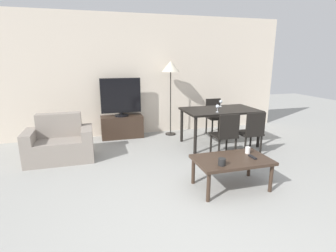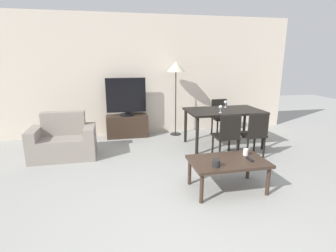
{
  "view_description": "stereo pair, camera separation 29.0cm",
  "coord_description": "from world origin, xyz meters",
  "px_view_note": "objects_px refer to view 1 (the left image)",
  "views": [
    {
      "loc": [
        -1.02,
        -2.11,
        1.75
      ],
      "look_at": [
        0.16,
        1.96,
        0.65
      ],
      "focal_mm": 28.0,
      "sensor_mm": 36.0,
      "label": 1
    },
    {
      "loc": [
        -0.74,
        -2.18,
        1.75
      ],
      "look_at": [
        0.16,
        1.96,
        0.65
      ],
      "focal_mm": 28.0,
      "sensor_mm": 36.0,
      "label": 2
    }
  ],
  "objects_px": {
    "floor_lamp": "(171,70)",
    "wine_glass_left": "(221,102)",
    "dining_chair_far": "(215,115)",
    "cup_white_near": "(248,150)",
    "remote_primary": "(253,157)",
    "wine_glass_center": "(218,107)",
    "armchair": "(60,144)",
    "dining_chair_near_right": "(251,131)",
    "tv_stand": "(122,127)",
    "cup_colored_far": "(222,162)",
    "dining_table": "(220,113)",
    "coffee_table": "(232,162)",
    "dining_chair_near": "(226,133)",
    "tv": "(121,97)"
  },
  "relations": [
    {
      "from": "armchair",
      "to": "dining_chair_near_right",
      "type": "distance_m",
      "value": 3.42
    },
    {
      "from": "coffee_table",
      "to": "dining_chair_far",
      "type": "distance_m",
      "value": 2.71
    },
    {
      "from": "dining_chair_near",
      "to": "dining_chair_far",
      "type": "height_order",
      "value": "same"
    },
    {
      "from": "tv",
      "to": "cup_white_near",
      "type": "distance_m",
      "value": 3.12
    },
    {
      "from": "dining_chair_near_right",
      "to": "remote_primary",
      "type": "bearing_deg",
      "value": -122.57
    },
    {
      "from": "coffee_table",
      "to": "cup_colored_far",
      "type": "relative_size",
      "value": 10.63
    },
    {
      "from": "floor_lamp",
      "to": "wine_glass_left",
      "type": "xyz_separation_m",
      "value": [
        0.9,
        -0.73,
        -0.65
      ]
    },
    {
      "from": "dining_chair_near_right",
      "to": "wine_glass_left",
      "type": "xyz_separation_m",
      "value": [
        -0.12,
        1.0,
        0.39
      ]
    },
    {
      "from": "tv_stand",
      "to": "floor_lamp",
      "type": "height_order",
      "value": "floor_lamp"
    },
    {
      "from": "tv",
      "to": "dining_chair_far",
      "type": "distance_m",
      "value": 2.2
    },
    {
      "from": "remote_primary",
      "to": "wine_glass_center",
      "type": "distance_m",
      "value": 1.63
    },
    {
      "from": "tv",
      "to": "wine_glass_center",
      "type": "bearing_deg",
      "value": -37.95
    },
    {
      "from": "armchair",
      "to": "tv_stand",
      "type": "bearing_deg",
      "value": 41.42
    },
    {
      "from": "tv_stand",
      "to": "cup_white_near",
      "type": "distance_m",
      "value": 3.1
    },
    {
      "from": "dining_table",
      "to": "wine_glass_center",
      "type": "relative_size",
      "value": 10.18
    },
    {
      "from": "dining_chair_far",
      "to": "dining_chair_near_right",
      "type": "distance_m",
      "value": 1.5
    },
    {
      "from": "tv_stand",
      "to": "cup_white_near",
      "type": "relative_size",
      "value": 9.87
    },
    {
      "from": "cup_white_near",
      "to": "dining_table",
      "type": "bearing_deg",
      "value": 76.62
    },
    {
      "from": "cup_white_near",
      "to": "cup_colored_far",
      "type": "distance_m",
      "value": 0.63
    },
    {
      "from": "coffee_table",
      "to": "dining_chair_near",
      "type": "height_order",
      "value": "dining_chair_near"
    },
    {
      "from": "armchair",
      "to": "wine_glass_left",
      "type": "height_order",
      "value": "wine_glass_left"
    },
    {
      "from": "floor_lamp",
      "to": "remote_primary",
      "type": "xyz_separation_m",
      "value": [
        0.33,
        -2.8,
        -1.06
      ]
    },
    {
      "from": "coffee_table",
      "to": "dining_chair_near_right",
      "type": "distance_m",
      "value": 1.41
    },
    {
      "from": "remote_primary",
      "to": "wine_glass_center",
      "type": "bearing_deg",
      "value": 81.51
    },
    {
      "from": "armchair",
      "to": "dining_table",
      "type": "distance_m",
      "value": 3.1
    },
    {
      "from": "dining_chair_near",
      "to": "dining_table",
      "type": "bearing_deg",
      "value": 70.91
    },
    {
      "from": "cup_white_near",
      "to": "cup_colored_far",
      "type": "height_order",
      "value": "same"
    },
    {
      "from": "dining_chair_far",
      "to": "cup_white_near",
      "type": "bearing_deg",
      "value": -105.2
    },
    {
      "from": "wine_glass_center",
      "to": "cup_colored_far",
      "type": "bearing_deg",
      "value": -114.32
    },
    {
      "from": "armchair",
      "to": "dining_table",
      "type": "height_order",
      "value": "armchair"
    },
    {
      "from": "floor_lamp",
      "to": "wine_glass_left",
      "type": "relative_size",
      "value": 11.56
    },
    {
      "from": "coffee_table",
      "to": "dining_chair_near",
      "type": "xyz_separation_m",
      "value": [
        0.45,
        1.02,
        0.08
      ]
    },
    {
      "from": "dining_chair_near_right",
      "to": "dining_table",
      "type": "bearing_deg",
      "value": 109.09
    },
    {
      "from": "coffee_table",
      "to": "dining_table",
      "type": "height_order",
      "value": "dining_table"
    },
    {
      "from": "armchair",
      "to": "wine_glass_left",
      "type": "relative_size",
      "value": 7.64
    },
    {
      "from": "cup_white_near",
      "to": "dining_chair_near",
      "type": "bearing_deg",
      "value": 81.61
    },
    {
      "from": "tv_stand",
      "to": "dining_chair_near",
      "type": "xyz_separation_m",
      "value": [
        1.61,
        -1.81,
        0.22
      ]
    },
    {
      "from": "floor_lamp",
      "to": "wine_glass_center",
      "type": "distance_m",
      "value": 1.51
    },
    {
      "from": "dining_chair_far",
      "to": "floor_lamp",
      "type": "xyz_separation_m",
      "value": [
        -1.02,
        0.22,
        1.04
      ]
    },
    {
      "from": "armchair",
      "to": "floor_lamp",
      "type": "relative_size",
      "value": 0.66
    },
    {
      "from": "tv",
      "to": "dining_chair_far",
      "type": "height_order",
      "value": "tv"
    },
    {
      "from": "dining_chair_near",
      "to": "floor_lamp",
      "type": "xyz_separation_m",
      "value": [
        -0.5,
        1.73,
        1.04
      ]
    },
    {
      "from": "dining_table",
      "to": "remote_primary",
      "type": "distance_m",
      "value": 1.89
    },
    {
      "from": "dining_chair_near_right",
      "to": "floor_lamp",
      "type": "xyz_separation_m",
      "value": [
        -1.02,
        1.73,
        1.04
      ]
    },
    {
      "from": "armchair",
      "to": "wine_glass_center",
      "type": "bearing_deg",
      "value": -5.04
    },
    {
      "from": "armchair",
      "to": "tv_stand",
      "type": "height_order",
      "value": "armchair"
    },
    {
      "from": "coffee_table",
      "to": "dining_chair_near",
      "type": "relative_size",
      "value": 1.24
    },
    {
      "from": "armchair",
      "to": "floor_lamp",
      "type": "bearing_deg",
      "value": 22.9
    },
    {
      "from": "tv_stand",
      "to": "coffee_table",
      "type": "distance_m",
      "value": 3.06
    },
    {
      "from": "armchair",
      "to": "dining_chair_near_right",
      "type": "height_order",
      "value": "dining_chair_near_right"
    }
  ]
}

